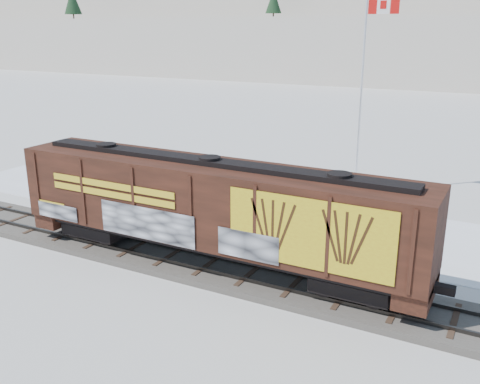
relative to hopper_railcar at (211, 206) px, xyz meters
The scene contains 8 objects.
ground 3.63m from the hopper_railcar, behind, with size 500.00×500.00×0.00m, color white.
rail_track 3.51m from the hopper_railcar, behind, with size 50.00×3.40×0.43m.
parking_strip 8.33m from the hopper_railcar, 105.73° to the left, with size 40.00×8.00×0.03m, color white.
hopper_railcar is the anchor object (origin of this frame).
flagpole 14.19m from the hopper_railcar, 80.43° to the left, with size 2.30×0.90×12.01m.
car_silver 7.40m from the hopper_railcar, 126.43° to the left, with size 1.74×4.33×1.48m, color #ACAFB3.
car_white 6.43m from the hopper_railcar, 104.98° to the left, with size 1.72×4.93×1.63m, color silver.
car_dark 6.32m from the hopper_railcar, 72.46° to the left, with size 1.85×4.56×1.32m, color black.
Camera 1 is at (13.12, -18.09, 10.07)m, focal length 40.00 mm.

